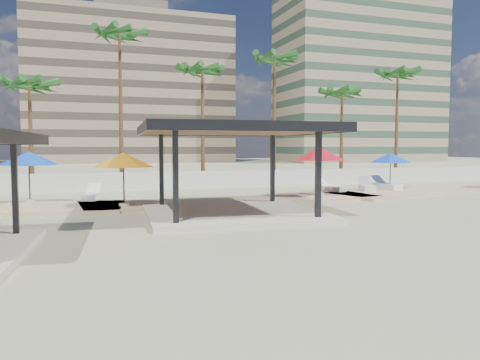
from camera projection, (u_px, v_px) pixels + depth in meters
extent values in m
plane|color=tan|center=(249.00, 224.00, 17.56)|extent=(200.00, 200.00, 0.00)
cube|color=#C6B284|center=(239.00, 201.00, 24.80)|extent=(16.24, 5.11, 0.24)
cube|color=#C6B284|center=(432.00, 190.00, 30.79)|extent=(16.49, 7.75, 0.24)
cube|color=silver|center=(170.00, 180.00, 32.60)|extent=(56.00, 0.30, 1.20)
cube|color=#847259|center=(131.00, 91.00, 91.41)|extent=(38.00, 16.00, 28.00)
cube|color=#595147|center=(129.00, 11.00, 90.35)|extent=(13.30, 9.60, 2.40)
cube|color=gray|center=(359.00, 77.00, 94.26)|extent=(32.00, 15.00, 34.00)
cube|color=beige|center=(232.00, 213.00, 19.94)|extent=(7.73, 7.73, 0.22)
cube|color=black|center=(176.00, 177.00, 16.50)|extent=(0.21, 0.21, 3.27)
cube|color=black|center=(161.00, 170.00, 21.76)|extent=(0.21, 0.21, 3.27)
cube|color=black|center=(318.00, 175.00, 17.88)|extent=(0.21, 0.21, 3.27)
cube|color=black|center=(272.00, 168.00, 23.14)|extent=(0.21, 0.21, 3.27)
cube|color=brown|center=(232.00, 130.00, 19.69)|extent=(7.96, 7.96, 0.31)
cube|color=black|center=(258.00, 126.00, 16.12)|extent=(7.52, 0.71, 0.37)
cube|color=black|center=(214.00, 132.00, 23.27)|extent=(7.52, 0.71, 0.37)
cube|color=black|center=(142.00, 129.00, 18.75)|extent=(0.71, 7.52, 0.37)
cube|color=black|center=(314.00, 130.00, 20.64)|extent=(0.71, 7.52, 0.37)
cube|color=black|center=(15.00, 189.00, 14.64)|extent=(0.18, 0.18, 2.82)
cube|color=black|center=(27.00, 138.00, 12.46)|extent=(0.72, 6.46, 0.32)
cylinder|color=beige|center=(124.00, 205.00, 21.68)|extent=(0.48, 0.48, 0.12)
cylinder|color=#262628|center=(124.00, 181.00, 21.61)|extent=(0.07, 0.07, 2.31)
cone|color=orange|center=(123.00, 160.00, 21.54)|extent=(3.54, 3.54, 0.67)
cylinder|color=beige|center=(319.00, 194.00, 26.40)|extent=(0.53, 0.53, 0.13)
cylinder|color=#262628|center=(319.00, 173.00, 26.31)|extent=(0.07, 0.07, 2.55)
cone|color=red|center=(319.00, 154.00, 26.24)|extent=(3.35, 3.35, 0.74)
cylinder|color=beige|center=(390.00, 188.00, 30.53)|extent=(0.46, 0.46, 0.11)
cylinder|color=#262628|center=(390.00, 172.00, 30.45)|extent=(0.06, 0.06, 2.20)
cone|color=blue|center=(391.00, 158.00, 30.39)|extent=(2.77, 2.77, 0.64)
cylinder|color=beige|center=(30.00, 200.00, 23.48)|extent=(0.49, 0.49, 0.12)
cylinder|color=#262628|center=(29.00, 178.00, 23.40)|extent=(0.07, 0.07, 2.34)
cone|color=blue|center=(29.00, 158.00, 23.33)|extent=(3.13, 3.13, 0.68)
cube|color=white|center=(92.00, 197.00, 24.44)|extent=(1.08, 2.05, 0.27)
cube|color=white|center=(91.00, 194.00, 24.43)|extent=(1.08, 2.05, 0.06)
cube|color=white|center=(94.00, 188.00, 25.16)|extent=(0.77, 0.79, 0.49)
cube|color=white|center=(367.00, 188.00, 29.51)|extent=(1.46, 2.18, 0.29)
cube|color=white|center=(367.00, 185.00, 29.50)|extent=(1.46, 2.18, 0.06)
cube|color=white|center=(365.00, 181.00, 30.28)|extent=(0.90, 0.92, 0.52)
cube|color=white|center=(331.00, 189.00, 29.09)|extent=(1.24, 2.01, 0.27)
cube|color=white|center=(331.00, 186.00, 29.08)|extent=(1.24, 2.01, 0.06)
cube|color=white|center=(322.00, 182.00, 29.64)|extent=(0.80, 0.82, 0.48)
cube|color=white|center=(387.00, 187.00, 30.43)|extent=(0.92, 2.18, 0.30)
cube|color=white|center=(387.00, 184.00, 30.42)|extent=(0.92, 2.18, 0.06)
cube|color=white|center=(378.00, 179.00, 31.16)|extent=(0.76, 0.79, 0.54)
cone|color=brown|center=(31.00, 137.00, 31.42)|extent=(0.36, 0.36, 7.24)
ellipsoid|color=#1B4D1B|center=(29.00, 86.00, 31.19)|extent=(3.00, 3.00, 1.80)
cone|color=brown|center=(121.00, 110.00, 34.00)|extent=(0.36, 0.36, 11.23)
ellipsoid|color=#1B4D1B|center=(120.00, 35.00, 33.62)|extent=(3.00, 3.00, 1.80)
cone|color=brown|center=(203.00, 127.00, 35.57)|extent=(0.36, 0.36, 8.90)
ellipsoid|color=#1B4D1B|center=(202.00, 71.00, 35.28)|extent=(3.00, 3.00, 1.80)
cone|color=brown|center=(274.00, 120.00, 37.67)|extent=(0.36, 0.36, 10.14)
ellipsoid|color=#1B4D1B|center=(274.00, 60.00, 37.34)|extent=(3.00, 3.00, 1.80)
cone|color=brown|center=(341.00, 136.00, 39.35)|extent=(0.36, 0.36, 7.64)
ellipsoid|color=#1B4D1B|center=(342.00, 94.00, 39.10)|extent=(3.00, 3.00, 1.80)
cone|color=brown|center=(397.00, 126.00, 41.80)|extent=(0.36, 0.36, 9.58)
ellipsoid|color=#1B4D1B|center=(398.00, 75.00, 41.49)|extent=(3.00, 3.00, 1.80)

